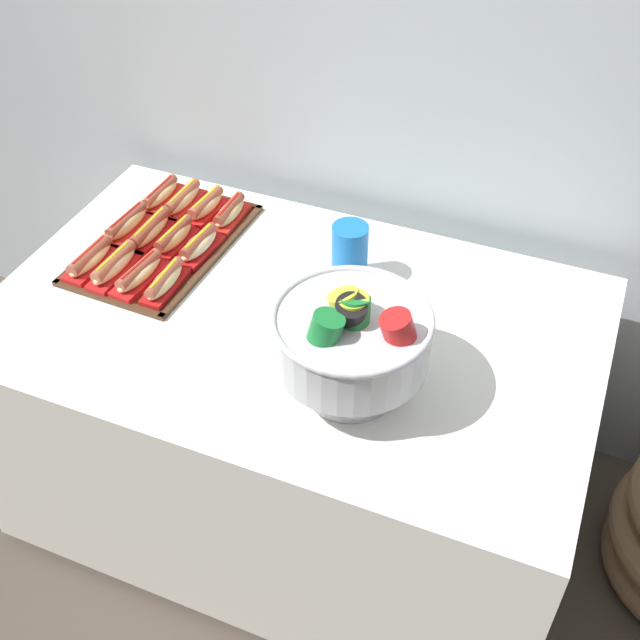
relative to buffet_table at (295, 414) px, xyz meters
The scene contains 18 objects.
ground_plane 0.40m from the buffet_table, ahead, with size 10.00×10.00×0.00m, color #4C4238.
back_wall 1.08m from the buffet_table, 90.00° to the left, with size 6.00×0.10×2.60m, color #B2BCC1.
buffet_table is the anchor object (origin of this frame).
serving_tray 0.58m from the buffet_table, 163.49° to the left, with size 0.35×0.54×0.01m.
hot_dog_0 0.68m from the buffet_table, behind, with size 0.07×0.18×0.06m.
hot_dog_1 0.62m from the buffet_table, behind, with size 0.07×0.18×0.06m.
hot_dog_2 0.57m from the buffet_table, behind, with size 0.08×0.18×0.06m.
hot_dog_3 0.51m from the buffet_table, behind, with size 0.06×0.16×0.06m.
hot_dog_4 0.69m from the buffet_table, 166.36° to the left, with size 0.07×0.18×0.06m.
hot_dog_5 0.63m from the buffet_table, 164.59° to the left, with size 0.06×0.18×0.06m.
hot_dog_6 0.58m from the buffet_table, 162.20° to the left, with size 0.07×0.16×0.06m.
hot_dog_7 0.52m from the buffet_table, 158.82° to the left, with size 0.08×0.16×0.06m.
hot_dog_8 0.73m from the buffet_table, 151.23° to the left, with size 0.07×0.17×0.06m.
hot_dog_9 0.68m from the buffet_table, 147.72° to the left, with size 0.06×0.17×0.06m.
hot_dog_10 0.63m from the buffet_table, 143.29° to the left, with size 0.07×0.16×0.06m.
hot_dog_11 0.58m from the buffet_table, 137.59° to the left, with size 0.06×0.16×0.06m.
punch_bowl 0.58m from the buffet_table, 38.87° to the right, with size 0.34×0.34×0.27m.
cup_stack 0.48m from the buffet_table, 68.43° to the left, with size 0.09×0.09×0.16m.
Camera 1 is at (0.61, -1.31, 2.05)m, focal length 44.64 mm.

